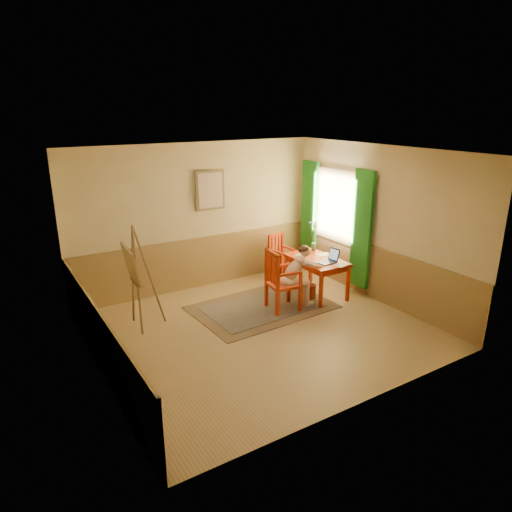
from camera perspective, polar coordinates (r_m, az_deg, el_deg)
room at (r=6.91m, az=0.64°, el=1.21°), size 5.04×4.54×2.84m
wainscot at (r=7.86m, az=-2.50°, el=-3.64°), size 5.00×4.50×1.00m
window at (r=9.19m, az=9.77°, el=4.89°), size 0.12×2.01×2.20m
wall_portrait at (r=8.79m, az=-5.74°, el=8.15°), size 0.60×0.05×0.76m
rug at (r=8.21m, az=0.80°, el=-6.34°), size 2.46×1.70×0.02m
table at (r=8.61m, az=7.50°, el=-0.87°), size 0.74×1.21×0.72m
chair_left at (r=7.92m, az=3.09°, el=-3.08°), size 0.56×0.54×1.10m
chair_back at (r=9.43m, az=3.07°, el=-0.09°), size 0.47×0.48×0.93m
figure at (r=8.03m, az=5.10°, el=-2.24°), size 0.86×0.41×1.13m
laptop at (r=8.41m, az=9.09°, el=-0.43°), size 0.41×0.27×0.23m
papers at (r=8.60m, az=8.49°, el=-0.28°), size 0.65×1.07×0.00m
vase at (r=8.99m, az=7.21°, el=2.34°), size 0.24×0.29×0.58m
wastebasket at (r=8.59m, az=6.64°, el=-4.42°), size 0.33×0.33×0.27m
easel at (r=7.37m, az=-15.00°, el=-1.52°), size 0.58×0.76×1.71m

